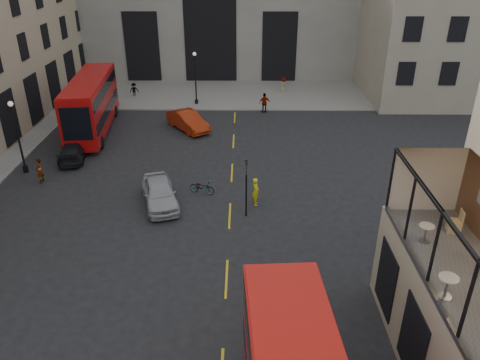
{
  "coord_description": "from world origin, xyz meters",
  "views": [
    {
      "loc": [
        -1.2,
        -12.48,
        14.91
      ],
      "look_at": [
        -1.36,
        10.92,
        3.0
      ],
      "focal_mm": 35.0,
      "sensor_mm": 36.0,
      "label": 1
    }
  ],
  "objects_px": {
    "pedestrian_a": "(66,130)",
    "cafe_table_far": "(426,231)",
    "street_lamp_b": "(196,82)",
    "car_c": "(73,151)",
    "traffic_light_near": "(246,180)",
    "pedestrian_c": "(264,103)",
    "pedestrian_d": "(283,85)",
    "street_lamp_a": "(19,142)",
    "pedestrian_e": "(40,171)",
    "cyclist": "(256,192)",
    "bus_far": "(91,102)",
    "cafe_table_mid": "(447,284)",
    "cafe_chair_d": "(454,225)",
    "car_a": "(160,193)",
    "car_b": "(188,121)",
    "pedestrian_b": "(134,90)",
    "bicycle": "(202,187)",
    "traffic_light_far": "(89,99)"
  },
  "relations": [
    {
      "from": "pedestrian_a",
      "to": "cafe_table_far",
      "type": "xyz_separation_m",
      "value": [
        21.85,
        -21.51,
        4.12
      ]
    },
    {
      "from": "street_lamp_b",
      "to": "car_c",
      "type": "xyz_separation_m",
      "value": [
        -8.24,
        -13.71,
        -1.74
      ]
    },
    {
      "from": "traffic_light_near",
      "to": "car_c",
      "type": "height_order",
      "value": "traffic_light_near"
    },
    {
      "from": "pedestrian_c",
      "to": "pedestrian_d",
      "type": "relative_size",
      "value": 1.21
    },
    {
      "from": "pedestrian_c",
      "to": "cafe_table_far",
      "type": "xyz_separation_m",
      "value": [
        4.92,
        -28.93,
        4.11
      ]
    },
    {
      "from": "street_lamp_a",
      "to": "cafe_table_far",
      "type": "distance_m",
      "value": 27.65
    },
    {
      "from": "pedestrian_e",
      "to": "cyclist",
      "type": "bearing_deg",
      "value": 82.82
    },
    {
      "from": "street_lamp_a",
      "to": "cafe_table_far",
      "type": "xyz_separation_m",
      "value": [
        22.81,
        -15.4,
        2.68
      ]
    },
    {
      "from": "street_lamp_b",
      "to": "pedestrian_c",
      "type": "xyz_separation_m",
      "value": [
        6.88,
        -2.48,
        -1.43
      ]
    },
    {
      "from": "bus_far",
      "to": "cafe_table_mid",
      "type": "bearing_deg",
      "value": -53.84
    },
    {
      "from": "pedestrian_a",
      "to": "cafe_chair_d",
      "type": "distance_m",
      "value": 31.45
    },
    {
      "from": "bus_far",
      "to": "cafe_chair_d",
      "type": "distance_m",
      "value": 31.61
    },
    {
      "from": "traffic_light_near",
      "to": "cyclist",
      "type": "xyz_separation_m",
      "value": [
        0.61,
        1.41,
        -1.5
      ]
    },
    {
      "from": "bus_far",
      "to": "pedestrian_d",
      "type": "bearing_deg",
      "value": 34.99
    },
    {
      "from": "car_a",
      "to": "cafe_table_mid",
      "type": "relative_size",
      "value": 6.07
    },
    {
      "from": "bus_far",
      "to": "street_lamp_b",
      "type": "bearing_deg",
      "value": 42.62
    },
    {
      "from": "traffic_light_near",
      "to": "pedestrian_d",
      "type": "xyz_separation_m",
      "value": [
        4.25,
        26.64,
        -1.63
      ]
    },
    {
      "from": "traffic_light_near",
      "to": "street_lamp_a",
      "type": "xyz_separation_m",
      "value": [
        -16.0,
        6.0,
        -0.03
      ]
    },
    {
      "from": "cyclist",
      "to": "pedestrian_c",
      "type": "relative_size",
      "value": 0.95
    },
    {
      "from": "street_lamp_b",
      "to": "car_a",
      "type": "distance_m",
      "value": 20.7
    },
    {
      "from": "bus_far",
      "to": "cyclist",
      "type": "xyz_separation_m",
      "value": [
        13.91,
        -12.95,
        -1.72
      ]
    },
    {
      "from": "street_lamp_b",
      "to": "cafe_table_far",
      "type": "height_order",
      "value": "street_lamp_b"
    },
    {
      "from": "bus_far",
      "to": "pedestrian_a",
      "type": "height_order",
      "value": "bus_far"
    },
    {
      "from": "car_b",
      "to": "cafe_table_far",
      "type": "bearing_deg",
      "value": -99.98
    },
    {
      "from": "street_lamp_b",
      "to": "cafe_table_far",
      "type": "relative_size",
      "value": 7.4
    },
    {
      "from": "cafe_table_mid",
      "to": "cafe_table_far",
      "type": "bearing_deg",
      "value": 82.38
    },
    {
      "from": "car_b",
      "to": "pedestrian_a",
      "type": "xyz_separation_m",
      "value": [
        -9.93,
        -2.66,
        0.13
      ]
    },
    {
      "from": "pedestrian_b",
      "to": "cafe_chair_d",
      "type": "height_order",
      "value": "cafe_chair_d"
    },
    {
      "from": "street_lamp_a",
      "to": "pedestrian_a",
      "type": "bearing_deg",
      "value": 81.08
    },
    {
      "from": "bicycle",
      "to": "pedestrian_c",
      "type": "distance_m",
      "value": 17.33
    },
    {
      "from": "street_lamp_b",
      "to": "pedestrian_c",
      "type": "relative_size",
      "value": 2.75
    },
    {
      "from": "car_c",
      "to": "bicycle",
      "type": "xyz_separation_m",
      "value": [
        10.33,
        -5.41,
        -0.2
      ]
    },
    {
      "from": "cafe_chair_d",
      "to": "bus_far",
      "type": "bearing_deg",
      "value": 133.0
    },
    {
      "from": "street_lamp_a",
      "to": "bus_far",
      "type": "xyz_separation_m",
      "value": [
        2.7,
        8.36,
        0.25
      ]
    },
    {
      "from": "street_lamp_b",
      "to": "cyclist",
      "type": "height_order",
      "value": "street_lamp_b"
    },
    {
      "from": "bus_far",
      "to": "traffic_light_far",
      "type": "bearing_deg",
      "value": 112.99
    },
    {
      "from": "car_c",
      "to": "pedestrian_d",
      "type": "xyz_separation_m",
      "value": [
        17.49,
        18.36,
        0.14
      ]
    },
    {
      "from": "cyclist",
      "to": "cafe_chair_d",
      "type": "xyz_separation_m",
      "value": [
        7.59,
        -10.12,
        3.97
      ]
    },
    {
      "from": "street_lamp_b",
      "to": "pedestrian_d",
      "type": "bearing_deg",
      "value": 26.66
    },
    {
      "from": "traffic_light_near",
      "to": "cafe_table_mid",
      "type": "bearing_deg",
      "value": -63.09
    },
    {
      "from": "street_lamp_b",
      "to": "car_a",
      "type": "bearing_deg",
      "value": -91.27
    },
    {
      "from": "bicycle",
      "to": "cyclist",
      "type": "xyz_separation_m",
      "value": [
        3.52,
        -1.46,
        0.47
      ]
    },
    {
      "from": "car_b",
      "to": "traffic_light_far",
      "type": "bearing_deg",
      "value": 135.87
    },
    {
      "from": "street_lamp_b",
      "to": "car_a",
      "type": "xyz_separation_m",
      "value": [
        -0.46,
        -20.63,
        -1.57
      ]
    },
    {
      "from": "car_c",
      "to": "pedestrian_e",
      "type": "relative_size",
      "value": 2.52
    },
    {
      "from": "bus_far",
      "to": "car_c",
      "type": "distance_m",
      "value": 6.39
    },
    {
      "from": "bicycle",
      "to": "pedestrian_c",
      "type": "relative_size",
      "value": 0.89
    },
    {
      "from": "car_c",
      "to": "pedestrian_d",
      "type": "height_order",
      "value": "pedestrian_d"
    },
    {
      "from": "bicycle",
      "to": "street_lamp_b",
      "type": "bearing_deg",
      "value": 24.71
    },
    {
      "from": "bicycle",
      "to": "cafe_chair_d",
      "type": "relative_size",
      "value": 1.76
    }
  ]
}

